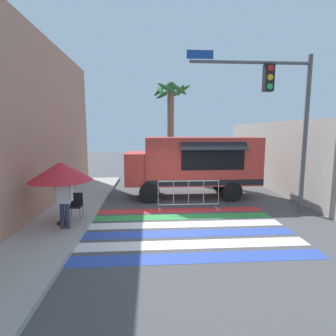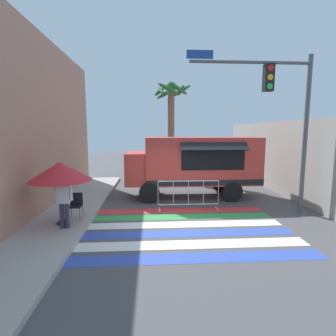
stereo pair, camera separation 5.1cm
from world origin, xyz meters
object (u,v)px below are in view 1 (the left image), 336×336
object	(u,v)px
barricade_front	(189,195)
food_truck	(191,162)
palm_tree	(171,114)
patio_umbrella	(60,172)
folding_chair	(76,203)
traffic_signal_pole	(283,105)
vendor_person	(64,198)

from	to	relation	value
barricade_front	food_truck	bearing A→B (deg)	78.55
food_truck	palm_tree	distance (m)	5.13
food_truck	barricade_front	size ratio (longest dim) A/B	2.51
patio_umbrella	palm_tree	size ratio (longest dim) A/B	0.33
patio_umbrella	folding_chair	xyz separation A→B (m)	(0.28, 0.47, -1.14)
food_truck	palm_tree	xyz separation A→B (m)	(-0.60, 4.49, 2.41)
traffic_signal_pole	patio_umbrella	xyz separation A→B (m)	(-7.40, -1.02, -2.12)
vendor_person	barricade_front	xyz separation A→B (m)	(3.99, 2.06, -0.48)
patio_umbrella	vendor_person	distance (m)	0.85
food_truck	patio_umbrella	size ratio (longest dim) A/B	3.04
barricade_front	palm_tree	xyz separation A→B (m)	(-0.19, 6.49, 3.45)
vendor_person	palm_tree	distance (m)	9.81
vendor_person	barricade_front	distance (m)	4.52
traffic_signal_pole	palm_tree	size ratio (longest dim) A/B	0.95
food_truck	folding_chair	xyz separation A→B (m)	(-4.31, -3.18, -0.97)
vendor_person	barricade_front	size ratio (longest dim) A/B	0.70
barricade_front	vendor_person	bearing A→B (deg)	-152.74
vendor_person	barricade_front	bearing A→B (deg)	34.23
traffic_signal_pole	folding_chair	world-z (taller)	traffic_signal_pole
folding_chair	vendor_person	distance (m)	0.97
patio_umbrella	vendor_person	bearing A→B (deg)	-64.14
traffic_signal_pole	vendor_person	size ratio (longest dim) A/B	3.46
folding_chair	barricade_front	xyz separation A→B (m)	(3.91, 1.18, -0.07)
food_truck	barricade_front	distance (m)	2.29
traffic_signal_pole	palm_tree	world-z (taller)	palm_tree
folding_chair	palm_tree	bearing A→B (deg)	71.93
barricade_front	palm_tree	size ratio (longest dim) A/B	0.40
folding_chair	barricade_front	distance (m)	4.08
food_truck	patio_umbrella	xyz separation A→B (m)	(-4.59, -3.66, 0.17)
food_truck	barricade_front	xyz separation A→B (m)	(-0.41, -2.00, -1.04)
patio_umbrella	folding_chair	bearing A→B (deg)	59.33
patio_umbrella	palm_tree	xyz separation A→B (m)	(3.99, 8.15, 2.24)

